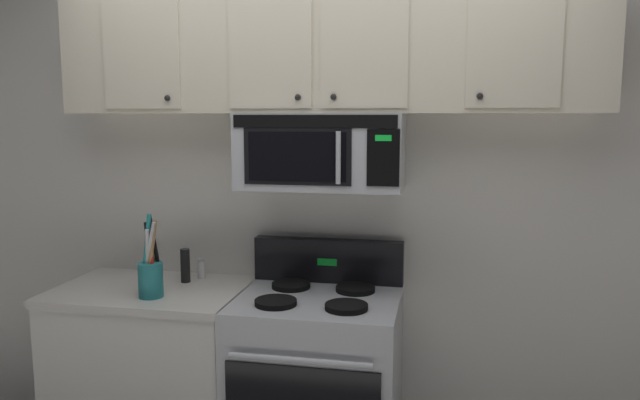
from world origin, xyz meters
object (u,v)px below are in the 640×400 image
object	(u,v)px
over_range_microwave	(322,151)
pepper_mill	(185,266)
salt_shaker	(201,268)
utensil_crock_teal	(151,272)
stove_range	(317,385)

from	to	relation	value
over_range_microwave	pepper_mill	bearing A→B (deg)	179.01
salt_shaker	pepper_mill	world-z (taller)	pepper_mill
over_range_microwave	utensil_crock_teal	xyz separation A→B (m)	(-0.76, -0.26, -0.56)
stove_range	over_range_microwave	bearing A→B (deg)	90.14
stove_range	salt_shaker	world-z (taller)	stove_range
over_range_microwave	utensil_crock_teal	distance (m)	0.98
over_range_microwave	pepper_mill	size ratio (longest dim) A/B	4.43
stove_range	over_range_microwave	size ratio (longest dim) A/B	1.47
over_range_microwave	salt_shaker	world-z (taller)	over_range_microwave
utensil_crock_teal	salt_shaker	world-z (taller)	utensil_crock_teal
salt_shaker	over_range_microwave	bearing A→B (deg)	-8.57
utensil_crock_teal	pepper_mill	distance (m)	0.28
stove_range	utensil_crock_teal	bearing A→B (deg)	-169.44
utensil_crock_teal	pepper_mill	xyz separation A→B (m)	(0.05, 0.27, -0.03)
stove_range	utensil_crock_teal	xyz separation A→B (m)	(-0.76, -0.14, 0.55)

